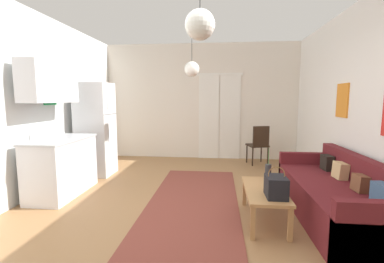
% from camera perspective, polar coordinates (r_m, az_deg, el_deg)
% --- Properties ---
extents(ground_plane, '(5.31, 7.65, 0.10)m').
position_cam_1_polar(ground_plane, '(3.54, -2.45, -18.88)').
color(ground_plane, '#996D44').
extents(wall_back, '(4.91, 0.13, 2.84)m').
position_cam_1_polar(wall_back, '(6.74, 2.01, 6.25)').
color(wall_back, silver).
rests_on(wall_back, ground_plane).
extents(area_rug, '(1.28, 3.30, 0.01)m').
position_cam_1_polar(area_rug, '(4.01, 0.27, -14.79)').
color(area_rug, brown).
rests_on(area_rug, ground_plane).
extents(couch, '(0.83, 2.18, 0.78)m').
position_cam_1_polar(couch, '(3.87, 28.68, -12.26)').
color(couch, '#5B191E').
rests_on(couch, ground_plane).
extents(coffee_table, '(0.47, 1.02, 0.41)m').
position_cam_1_polar(coffee_table, '(3.47, 15.16, -12.52)').
color(coffee_table, '#B27F4C').
rests_on(coffee_table, ground_plane).
extents(bamboo_vase, '(0.08, 0.08, 0.44)m').
position_cam_1_polar(bamboo_vase, '(3.77, 15.89, -8.32)').
color(bamboo_vase, '#2D2D33').
rests_on(bamboo_vase, coffee_table).
extents(handbag, '(0.22, 0.29, 0.35)m').
position_cam_1_polar(handbag, '(3.18, 17.45, -11.10)').
color(handbag, black).
rests_on(handbag, coffee_table).
extents(refrigerator, '(0.64, 0.60, 1.80)m').
position_cam_1_polar(refrigerator, '(5.57, -19.82, 0.44)').
color(refrigerator, white).
rests_on(refrigerator, ground_plane).
extents(kitchen_counter, '(0.59, 1.21, 2.04)m').
position_cam_1_polar(kitchen_counter, '(4.63, -26.46, -2.64)').
color(kitchen_counter, silver).
rests_on(kitchen_counter, ground_plane).
extents(accent_chair, '(0.51, 0.50, 0.89)m').
position_cam_1_polar(accent_chair, '(6.23, 14.02, -2.42)').
color(accent_chair, black).
rests_on(accent_chair, ground_plane).
extents(pendant_lamp_near, '(0.26, 0.26, 0.85)m').
position_cam_1_polar(pendant_lamp_near, '(2.44, 1.70, 21.77)').
color(pendant_lamp_near, black).
extents(pendant_lamp_far, '(0.28, 0.28, 0.94)m').
position_cam_1_polar(pendant_lamp_far, '(5.01, -0.03, 13.16)').
color(pendant_lamp_far, black).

